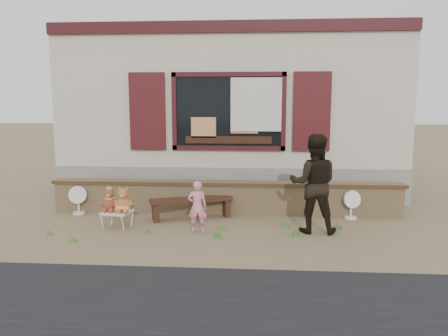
# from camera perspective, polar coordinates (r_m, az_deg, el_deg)

# --- Properties ---
(ground) EXTENTS (80.00, 80.00, 0.00)m
(ground) POSITION_cam_1_polar(r_m,az_deg,el_deg) (7.99, -0.32, -7.75)
(ground) COLOR brown
(ground) RESTS_ON ground
(shopfront) EXTENTS (8.04, 5.13, 4.00)m
(shopfront) POSITION_cam_1_polar(r_m,az_deg,el_deg) (12.15, 1.35, 7.37)
(shopfront) COLOR #A09781
(shopfront) RESTS_ON ground
(brick_wall) EXTENTS (7.10, 0.36, 0.67)m
(brick_wall) POSITION_cam_1_polar(r_m,az_deg,el_deg) (8.87, 0.19, -3.83)
(brick_wall) COLOR tan
(brick_wall) RESTS_ON ground
(bench) EXTENTS (1.61, 0.87, 0.41)m
(bench) POSITION_cam_1_polar(r_m,az_deg,el_deg) (8.52, -4.28, -4.67)
(bench) COLOR black
(bench) RESTS_ON ground
(folding_chair) EXTENTS (0.55, 0.51, 0.30)m
(folding_chair) POSITION_cam_1_polar(r_m,az_deg,el_deg) (8.17, -13.80, -5.69)
(folding_chair) COLOR beige
(folding_chair) RESTS_ON ground
(teddy_bear_left) EXTENTS (0.36, 0.33, 0.43)m
(teddy_bear_left) POSITION_cam_1_polar(r_m,az_deg,el_deg) (8.18, -14.72, -3.95)
(teddy_bear_left) COLOR brown
(teddy_bear_left) RESTS_ON folding_chair
(teddy_bear_right) EXTENTS (0.38, 0.34, 0.45)m
(teddy_bear_right) POSITION_cam_1_polar(r_m,az_deg,el_deg) (8.04, -12.99, -4.02)
(teddy_bear_right) COLOR #925828
(teddy_bear_right) RESTS_ON folding_chair
(child) EXTENTS (0.35, 0.25, 0.91)m
(child) POSITION_cam_1_polar(r_m,az_deg,el_deg) (7.61, -3.51, -5.05)
(child) COLOR pink
(child) RESTS_ON ground
(adult) EXTENTS (0.89, 0.73, 1.72)m
(adult) POSITION_cam_1_polar(r_m,az_deg,el_deg) (7.68, 11.62, -2.01)
(adult) COLOR black
(adult) RESTS_ON ground
(fan_left) EXTENTS (0.37, 0.25, 0.58)m
(fan_left) POSITION_cam_1_polar(r_m,az_deg,el_deg) (9.34, -18.48, -3.96)
(fan_left) COLOR silver
(fan_left) RESTS_ON ground
(fan_right) EXTENTS (0.36, 0.24, 0.56)m
(fan_right) POSITION_cam_1_polar(r_m,az_deg,el_deg) (8.87, 16.26, -4.58)
(fan_right) COLOR white
(fan_right) RESTS_ON ground
(grass_tufts) EXTENTS (5.10, 1.29, 0.15)m
(grass_tufts) POSITION_cam_1_polar(r_m,az_deg,el_deg) (7.60, -0.73, -8.15)
(grass_tufts) COLOR #3D6327
(grass_tufts) RESTS_ON ground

